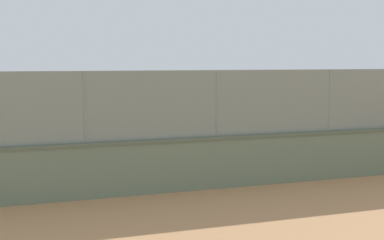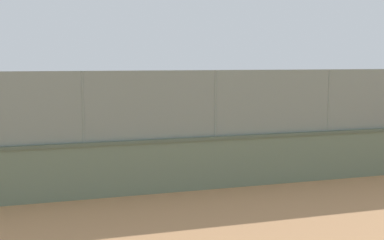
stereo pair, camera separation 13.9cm
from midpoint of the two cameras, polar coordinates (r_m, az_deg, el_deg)
The scene contains 7 objects.
ground_plane at distance 25.57m, azimuth -2.72°, elevation -0.41°, with size 260.00×260.00×0.00m, color tan.
perimeter_wall at distance 12.65m, azimuth 2.51°, elevation -4.82°, with size 26.59×0.74×1.34m.
fence_panel_on_wall at distance 12.44m, azimuth 2.55°, elevation 1.93°, with size 26.12×0.49×1.66m.
player_at_service_line at distance 13.86m, azimuth -13.49°, elevation -3.00°, with size 1.03×0.88×1.55m.
player_crossing_court at distance 24.05m, azimuth -9.36°, elevation 1.09°, with size 1.16×0.69×1.46m.
player_near_wall_returning at distance 22.86m, azimuth 13.58°, elevation 0.76°, with size 0.79×1.11×1.51m.
sports_ball at distance 12.62m, azimuth -6.78°, elevation -3.26°, with size 0.16×0.16×0.16m, color orange.
Camera 1 is at (7.05, 24.36, 3.24)m, focal length 46.32 mm.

